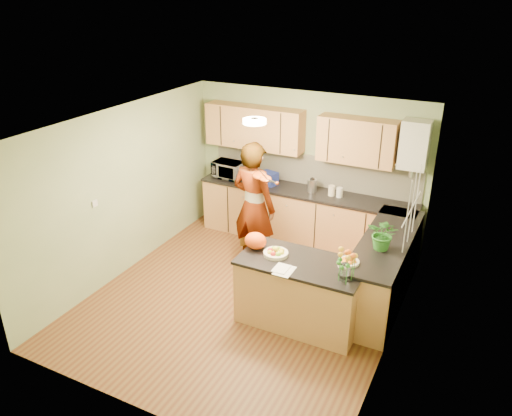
% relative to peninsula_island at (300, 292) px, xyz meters
% --- Properties ---
extents(floor, '(4.50, 4.50, 0.00)m').
position_rel_peninsula_island_xyz_m(floor, '(-0.87, 0.14, -0.45)').
color(floor, '#582E19').
rests_on(floor, ground).
extents(ceiling, '(4.00, 4.50, 0.02)m').
position_rel_peninsula_island_xyz_m(ceiling, '(-0.87, 0.14, 2.05)').
color(ceiling, white).
rests_on(ceiling, wall_back).
extents(wall_back, '(4.00, 0.02, 2.50)m').
position_rel_peninsula_island_xyz_m(wall_back, '(-0.87, 2.39, 0.80)').
color(wall_back, gray).
rests_on(wall_back, floor).
extents(wall_front, '(4.00, 0.02, 2.50)m').
position_rel_peninsula_island_xyz_m(wall_front, '(-0.87, -2.11, 0.80)').
color(wall_front, gray).
rests_on(wall_front, floor).
extents(wall_left, '(0.02, 4.50, 2.50)m').
position_rel_peninsula_island_xyz_m(wall_left, '(-2.87, 0.14, 0.80)').
color(wall_left, gray).
rests_on(wall_left, floor).
extents(wall_right, '(0.02, 4.50, 2.50)m').
position_rel_peninsula_island_xyz_m(wall_right, '(1.13, 0.14, 0.80)').
color(wall_right, gray).
rests_on(wall_right, floor).
extents(back_counter, '(3.64, 0.62, 0.94)m').
position_rel_peninsula_island_xyz_m(back_counter, '(-0.77, 2.09, 0.02)').
color(back_counter, '#B97B4A').
rests_on(back_counter, floor).
extents(right_counter, '(0.62, 2.24, 0.94)m').
position_rel_peninsula_island_xyz_m(right_counter, '(0.83, 0.99, 0.02)').
color(right_counter, '#B97B4A').
rests_on(right_counter, floor).
extents(splashback, '(3.60, 0.02, 0.52)m').
position_rel_peninsula_island_xyz_m(splashback, '(-0.77, 2.37, 0.75)').
color(splashback, beige).
rests_on(splashback, back_counter).
extents(upper_cabinets, '(3.20, 0.34, 0.70)m').
position_rel_peninsula_island_xyz_m(upper_cabinets, '(-1.05, 2.22, 1.40)').
color(upper_cabinets, '#B97B4A').
rests_on(upper_cabinets, wall_back).
extents(boiler, '(0.40, 0.30, 0.86)m').
position_rel_peninsula_island_xyz_m(boiler, '(0.83, 2.23, 1.45)').
color(boiler, silver).
rests_on(boiler, wall_back).
extents(window_right, '(0.01, 1.30, 1.05)m').
position_rel_peninsula_island_xyz_m(window_right, '(1.12, 0.74, 1.10)').
color(window_right, silver).
rests_on(window_right, wall_right).
extents(light_switch, '(0.02, 0.09, 0.09)m').
position_rel_peninsula_island_xyz_m(light_switch, '(-2.85, -0.46, 0.85)').
color(light_switch, silver).
rests_on(light_switch, wall_left).
extents(ceiling_lamp, '(0.30, 0.30, 0.07)m').
position_rel_peninsula_island_xyz_m(ceiling_lamp, '(-0.87, 0.44, 2.01)').
color(ceiling_lamp, '#FFEABF').
rests_on(ceiling_lamp, ceiling).
extents(peninsula_island, '(1.56, 0.80, 0.90)m').
position_rel_peninsula_island_xyz_m(peninsula_island, '(0.00, 0.00, 0.00)').
color(peninsula_island, '#B97B4A').
rests_on(peninsula_island, floor).
extents(fruit_dish, '(0.31, 0.31, 0.11)m').
position_rel_peninsula_island_xyz_m(fruit_dish, '(-0.35, 0.00, 0.49)').
color(fruit_dish, beige).
rests_on(fruit_dish, peninsula_island).
extents(orange_bowl, '(0.26, 0.26, 0.15)m').
position_rel_peninsula_island_xyz_m(orange_bowl, '(0.55, 0.15, 0.51)').
color(orange_bowl, beige).
rests_on(orange_bowl, peninsula_island).
extents(flower_vase, '(0.25, 0.25, 0.47)m').
position_rel_peninsula_island_xyz_m(flower_vase, '(0.60, -0.18, 0.76)').
color(flower_vase, silver).
rests_on(flower_vase, peninsula_island).
extents(orange_bag, '(0.30, 0.25, 0.22)m').
position_rel_peninsula_island_xyz_m(orange_bag, '(-0.66, 0.05, 0.56)').
color(orange_bag, '#FF5215').
rests_on(orange_bag, peninsula_island).
extents(papers, '(0.21, 0.28, 0.01)m').
position_rel_peninsula_island_xyz_m(papers, '(-0.10, -0.30, 0.45)').
color(papers, white).
rests_on(papers, peninsula_island).
extents(violinist, '(0.81, 0.61, 2.01)m').
position_rel_peninsula_island_xyz_m(violinist, '(-1.17, 1.00, 0.55)').
color(violinist, '#E3AF8B').
rests_on(violinist, floor).
extents(violin, '(0.70, 0.60, 0.17)m').
position_rel_peninsula_island_xyz_m(violin, '(-0.97, 0.78, 1.16)').
color(violin, '#4C1504').
rests_on(violin, violinist).
extents(microwave, '(0.53, 0.37, 0.29)m').
position_rel_peninsula_island_xyz_m(microwave, '(-2.20, 2.06, 0.63)').
color(microwave, silver).
rests_on(microwave, back_counter).
extents(blue_box, '(0.32, 0.27, 0.22)m').
position_rel_peninsula_island_xyz_m(blue_box, '(-1.42, 2.07, 0.60)').
color(blue_box, navy).
rests_on(blue_box, back_counter).
extents(kettle, '(0.15, 0.15, 0.28)m').
position_rel_peninsula_island_xyz_m(kettle, '(-0.66, 2.10, 0.61)').
color(kettle, silver).
rests_on(kettle, back_counter).
extents(jar_cream, '(0.11, 0.11, 0.17)m').
position_rel_peninsula_island_xyz_m(jar_cream, '(-0.33, 2.09, 0.57)').
color(jar_cream, beige).
rests_on(jar_cream, back_counter).
extents(jar_white, '(0.10, 0.10, 0.16)m').
position_rel_peninsula_island_xyz_m(jar_white, '(-0.19, 2.08, 0.57)').
color(jar_white, silver).
rests_on(jar_white, back_counter).
extents(potted_plant, '(0.42, 0.37, 0.43)m').
position_rel_peninsula_island_xyz_m(potted_plant, '(0.83, 0.68, 0.71)').
color(potted_plant, '#2E7928').
rests_on(potted_plant, right_counter).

